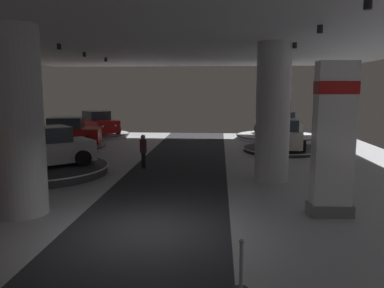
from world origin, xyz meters
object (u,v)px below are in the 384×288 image
display_platform_deep_left (98,135)px  display_platform_deep_right (277,137)px  column_left (17,122)px  display_car_deep_left (97,123)px  column_right (273,113)px  display_car_far_right (283,135)px  display_platform_far_right (282,149)px  display_car_mid_left (43,149)px  display_platform_mid_left (44,170)px  display_car_deep_right (278,125)px  visitor_walking_near (143,149)px  display_car_far_left (65,133)px  brand_sign_pylon (333,138)px  display_platform_far_left (65,148)px

display_platform_deep_left → display_platform_deep_right: (13.59, -0.23, 0.01)m
column_left → display_car_deep_left: size_ratio=1.27×
column_right → display_car_far_right: size_ratio=1.27×
display_car_deep_left → display_platform_far_right: display_car_deep_left is taller
display_car_mid_left → display_platform_deep_left: size_ratio=0.91×
display_platform_mid_left → display_car_deep_right: 17.18m
display_platform_deep_left → visitor_walking_near: size_ratio=3.02×
display_car_far_right → visitor_walking_near: size_ratio=2.73×
display_platform_mid_left → display_car_mid_left: size_ratio=1.28×
display_car_far_right → display_car_deep_left: bearing=156.2°
display_platform_mid_left → display_car_deep_left: bearing=97.7°
column_left → display_platform_deep_left: (-3.48, 17.71, -2.59)m
display_platform_deep_right → visitor_walking_near: size_ratio=3.80×
display_car_deep_left → column_right: bearing=-48.6°
display_platform_deep_right → display_car_deep_right: bearing=-72.5°
display_platform_deep_left → display_car_far_left: display_car_far_left is taller
brand_sign_pylon → visitor_walking_near: size_ratio=2.82×
display_platform_deep_left → display_car_deep_right: display_car_deep_right is taller
display_car_deep_left → display_car_mid_left: bearing=-82.2°
display_platform_mid_left → display_car_far_right: 13.31m
column_right → display_car_deep_right: size_ratio=1.21×
column_right → display_platform_deep_right: size_ratio=0.91×
display_car_deep_left → brand_sign_pylon: bearing=-53.7°
display_car_mid_left → display_car_far_right: (11.35, 6.85, -0.14)m
display_car_far_right → visitor_walking_near: display_car_far_right is taller
column_left → display_car_far_right: bearing=51.3°
visitor_walking_near → display_platform_deep_left: bearing=117.7°
display_platform_deep_left → display_car_deep_left: (-0.02, 0.02, 0.89)m
column_left → visitor_walking_near: bearing=70.9°
display_car_far_left → brand_sign_pylon: bearing=-40.6°
column_right → display_platform_deep_left: 17.50m
column_right → display_platform_deep_left: (-11.44, 12.98, -2.59)m
display_platform_mid_left → brand_sign_pylon: bearing=-22.8°
display_car_mid_left → display_platform_far_right: (11.35, 6.88, -1.00)m
display_platform_deep_left → display_platform_deep_right: size_ratio=0.80×
display_platform_mid_left → display_car_deep_left: (-1.71, 12.63, 0.86)m
display_car_far_left → display_car_deep_left: bearing=91.2°
brand_sign_pylon → visitor_walking_near: bearing=138.0°
display_car_deep_left → display_car_far_right: 14.30m
brand_sign_pylon → display_platform_far_right: size_ratio=0.96×
display_platform_mid_left → display_platform_far_right: display_platform_mid_left is taller
brand_sign_pylon → display_platform_far_left: 16.60m
display_platform_deep_right → column_right: bearing=-99.6°
column_right → display_car_deep_right: (2.16, 12.72, -1.67)m
display_platform_mid_left → display_platform_deep_left: size_ratio=1.16×
display_car_deep_right → visitor_walking_near: bearing=-125.9°
display_car_mid_left → display_car_far_left: size_ratio=0.97×
display_platform_mid_left → display_car_deep_left: 12.78m
column_left → display_car_mid_left: 5.65m
display_platform_far_left → visitor_walking_near: bearing=-38.6°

